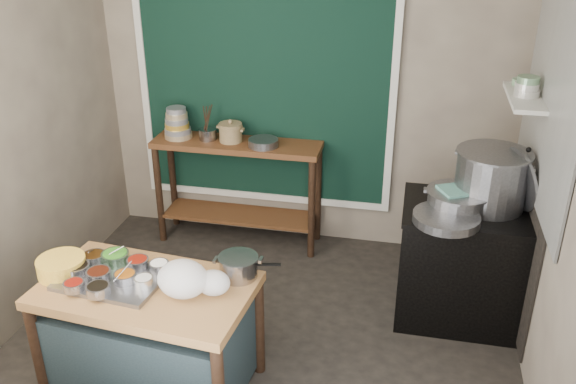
% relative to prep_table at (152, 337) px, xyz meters
% --- Properties ---
extents(floor, '(3.50, 3.00, 0.02)m').
position_rel_prep_table_xyz_m(floor, '(0.55, 0.63, -0.39)').
color(floor, '#2D2822').
rests_on(floor, ground).
extents(back_wall, '(3.50, 0.02, 2.80)m').
position_rel_prep_table_xyz_m(back_wall, '(0.55, 2.14, 1.02)').
color(back_wall, gray).
rests_on(back_wall, floor).
extents(left_wall, '(0.02, 3.00, 2.80)m').
position_rel_prep_table_xyz_m(left_wall, '(-1.21, 0.63, 1.02)').
color(left_wall, gray).
rests_on(left_wall, floor).
extents(right_wall, '(0.02, 3.00, 2.80)m').
position_rel_prep_table_xyz_m(right_wall, '(2.31, 0.63, 1.02)').
color(right_wall, gray).
rests_on(right_wall, floor).
extents(curtain_panel, '(2.10, 0.02, 1.90)m').
position_rel_prep_table_xyz_m(curtain_panel, '(0.20, 2.10, 0.98)').
color(curtain_panel, black).
rests_on(curtain_panel, back_wall).
extents(curtain_frame, '(2.22, 0.03, 2.02)m').
position_rel_prep_table_xyz_m(curtain_frame, '(0.20, 2.09, 0.98)').
color(curtain_frame, beige).
rests_on(curtain_frame, back_wall).
extents(tile_panel, '(0.02, 1.70, 1.70)m').
position_rel_prep_table_xyz_m(tile_panel, '(2.28, 1.18, 1.48)').
color(tile_panel, '#B2B2AA').
rests_on(tile_panel, right_wall).
extents(soot_patch, '(0.01, 1.30, 1.30)m').
position_rel_prep_table_xyz_m(soot_patch, '(2.29, 1.28, 0.32)').
color(soot_patch, black).
rests_on(soot_patch, right_wall).
extents(wall_shelf, '(0.22, 0.70, 0.03)m').
position_rel_prep_table_xyz_m(wall_shelf, '(2.18, 1.48, 1.23)').
color(wall_shelf, beige).
rests_on(wall_shelf, right_wall).
extents(prep_table, '(1.31, 0.83, 0.75)m').
position_rel_prep_table_xyz_m(prep_table, '(0.00, 0.00, 0.00)').
color(prep_table, olive).
rests_on(prep_table, floor).
extents(back_counter, '(1.45, 0.40, 0.95)m').
position_rel_prep_table_xyz_m(back_counter, '(-0.00, 1.91, 0.10)').
color(back_counter, '#563318').
rests_on(back_counter, floor).
extents(stove_block, '(0.90, 0.68, 0.85)m').
position_rel_prep_table_xyz_m(stove_block, '(1.90, 1.18, 0.05)').
color(stove_block, black).
rests_on(stove_block, floor).
extents(stove_top, '(0.92, 0.69, 0.03)m').
position_rel_prep_table_xyz_m(stove_top, '(1.90, 1.18, 0.49)').
color(stove_top, black).
rests_on(stove_top, stove_block).
extents(condiment_tray, '(0.64, 0.49, 0.03)m').
position_rel_prep_table_xyz_m(condiment_tray, '(-0.21, 0.02, 0.39)').
color(condiment_tray, gray).
rests_on(condiment_tray, prep_table).
extents(condiment_bowls, '(0.60, 0.48, 0.07)m').
position_rel_prep_table_xyz_m(condiment_bowls, '(-0.24, 0.03, 0.43)').
color(condiment_bowls, gray).
rests_on(condiment_bowls, condiment_tray).
extents(yellow_basin, '(0.37, 0.37, 0.11)m').
position_rel_prep_table_xyz_m(yellow_basin, '(-0.54, 0.01, 0.43)').
color(yellow_basin, yellow).
rests_on(yellow_basin, prep_table).
extents(saucepan, '(0.30, 0.30, 0.14)m').
position_rel_prep_table_xyz_m(saucepan, '(0.51, 0.22, 0.44)').
color(saucepan, gray).
rests_on(saucepan, prep_table).
extents(plastic_bag_a, '(0.36, 0.34, 0.22)m').
position_rel_prep_table_xyz_m(plastic_bag_a, '(0.26, -0.04, 0.48)').
color(plastic_bag_a, white).
rests_on(plastic_bag_a, prep_table).
extents(plastic_bag_b, '(0.24, 0.22, 0.15)m').
position_rel_prep_table_xyz_m(plastic_bag_b, '(0.42, 0.01, 0.45)').
color(plastic_bag_b, white).
rests_on(plastic_bag_b, prep_table).
extents(bowl_stack, '(0.24, 0.24, 0.27)m').
position_rel_prep_table_xyz_m(bowl_stack, '(-0.53, 1.91, 0.69)').
color(bowl_stack, tan).
rests_on(bowl_stack, back_counter).
extents(utensil_cup, '(0.20, 0.20, 0.09)m').
position_rel_prep_table_xyz_m(utensil_cup, '(-0.26, 1.92, 0.62)').
color(utensil_cup, gray).
rests_on(utensil_cup, back_counter).
extents(ceramic_crock, '(0.25, 0.25, 0.14)m').
position_rel_prep_table_xyz_m(ceramic_crock, '(-0.05, 1.91, 0.65)').
color(ceramic_crock, olive).
rests_on(ceramic_crock, back_counter).
extents(wide_bowl, '(0.33, 0.33, 0.06)m').
position_rel_prep_table_xyz_m(wide_bowl, '(0.25, 1.86, 0.61)').
color(wide_bowl, gray).
rests_on(wide_bowl, back_counter).
extents(stock_pot, '(0.67, 0.67, 0.40)m').
position_rel_prep_table_xyz_m(stock_pot, '(2.01, 1.25, 0.71)').
color(stock_pot, gray).
rests_on(stock_pot, stove_top).
extents(pot_lid, '(0.26, 0.47, 0.45)m').
position_rel_prep_table_xyz_m(pot_lid, '(2.19, 1.25, 0.73)').
color(pot_lid, gray).
rests_on(pot_lid, stove_top).
extents(steamer, '(0.47, 0.47, 0.14)m').
position_rel_prep_table_xyz_m(steamer, '(1.80, 1.14, 0.58)').
color(steamer, gray).
rests_on(steamer, stove_top).
extents(green_cloth, '(0.32, 0.29, 0.02)m').
position_rel_prep_table_xyz_m(green_cloth, '(1.80, 1.14, 0.66)').
color(green_cloth, '#589988').
rests_on(green_cloth, steamer).
extents(shallow_pan, '(0.58, 0.58, 0.06)m').
position_rel_prep_table_xyz_m(shallow_pan, '(1.72, 0.93, 0.53)').
color(shallow_pan, gray).
rests_on(shallow_pan, stove_top).
extents(shelf_bowl_stack, '(0.17, 0.17, 0.13)m').
position_rel_prep_table_xyz_m(shelf_bowl_stack, '(2.18, 1.47, 1.30)').
color(shelf_bowl_stack, silver).
rests_on(shelf_bowl_stack, wall_shelf).
extents(shelf_bowl_green, '(0.17, 0.17, 0.05)m').
position_rel_prep_table_xyz_m(shelf_bowl_green, '(2.18, 1.74, 1.26)').
color(shelf_bowl_green, gray).
rests_on(shelf_bowl_green, wall_shelf).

